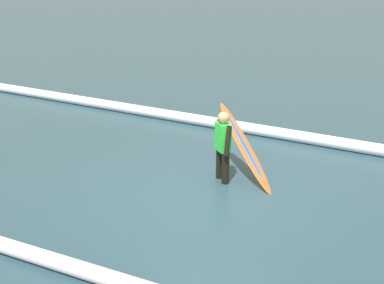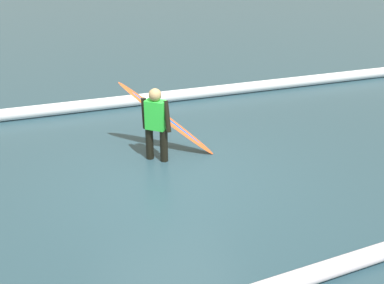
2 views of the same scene
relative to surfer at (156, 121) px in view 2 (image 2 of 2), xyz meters
The scene contains 4 objects.
ground_plane 1.06m from the surfer, 87.91° to the left, with size 172.16×172.16×0.00m, color #274652.
surfer is the anchor object (origin of this frame).
surfboard 0.45m from the surfer, 134.12° to the right, with size 1.59×1.26×1.28m.
wave_crest_midground 3.81m from the surfer, 97.30° to the left, with size 0.22×0.22×22.09m, color white.
Camera 2 is at (2.34, 6.30, 3.75)m, focal length 43.28 mm.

